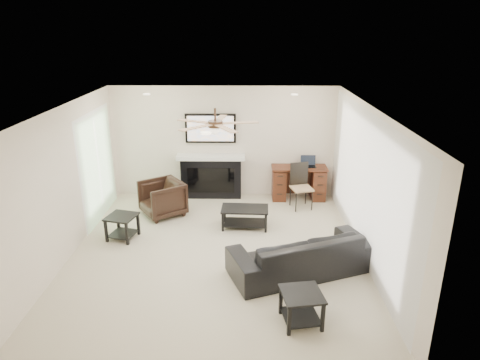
{
  "coord_description": "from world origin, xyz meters",
  "views": [
    {
      "loc": [
        0.48,
        -6.53,
        3.7
      ],
      "look_at": [
        0.38,
        0.54,
        1.15
      ],
      "focal_mm": 32.0,
      "sensor_mm": 36.0,
      "label": 1
    }
  ],
  "objects": [
    {
      "name": "desk",
      "position": [
        1.68,
        2.53,
        0.38
      ],
      "size": [
        1.22,
        0.56,
        0.76
      ],
      "primitive_type": "cube",
      "color": "#3A1F0E",
      "rests_on": "ground"
    },
    {
      "name": "fireplace_unit",
      "position": [
        -0.29,
        2.58,
        0.95
      ],
      "size": [
        1.52,
        0.34,
        1.91
      ],
      "primitive_type": "cube",
      "color": "black",
      "rests_on": "ground"
    },
    {
      "name": "desk_chair",
      "position": [
        1.68,
        1.98,
        0.48
      ],
      "size": [
        0.51,
        0.53,
        0.97
      ],
      "primitive_type": "cube",
      "rotation": [
        0.0,
        0.0,
        0.25
      ],
      "color": "black",
      "rests_on": "ground"
    },
    {
      "name": "coffee_table",
      "position": [
        0.47,
        1.03,
        0.2
      ],
      "size": [
        0.92,
        0.54,
        0.4
      ],
      "primitive_type": "cube",
      "rotation": [
        0.0,
        0.0,
        -0.04
      ],
      "color": "black",
      "rests_on": "ground"
    },
    {
      "name": "laptop",
      "position": [
        1.88,
        2.51,
        0.88
      ],
      "size": [
        0.33,
        0.24,
        0.23
      ],
      "primitive_type": "cube",
      "color": "black",
      "rests_on": "desk"
    },
    {
      "name": "end_table_near",
      "position": [
        1.22,
        -1.82,
        0.23
      ],
      "size": [
        0.6,
        0.6,
        0.45
      ],
      "primitive_type": "cube",
      "rotation": [
        0.0,
        0.0,
        0.17
      ],
      "color": "black",
      "rests_on": "ground"
    },
    {
      "name": "armchair",
      "position": [
        -1.23,
        1.58,
        0.37
      ],
      "size": [
        1.1,
        1.1,
        0.73
      ],
      "primitive_type": "imported",
      "rotation": [
        0.0,
        0.0,
        -0.97
      ],
      "color": "black",
      "rests_on": "ground"
    },
    {
      "name": "end_table_left",
      "position": [
        -1.78,
        0.53,
        0.23
      ],
      "size": [
        0.61,
        0.61,
        0.45
      ],
      "primitive_type": "cube",
      "rotation": [
        0.0,
        0.0,
        -0.25
      ],
      "color": "black",
      "rests_on": "ground"
    },
    {
      "name": "sofa",
      "position": [
        1.37,
        -0.57,
        0.33
      ],
      "size": [
        2.43,
        1.64,
        0.66
      ],
      "primitive_type": "imported",
      "rotation": [
        0.0,
        0.0,
        3.51
      ],
      "color": "black",
      "rests_on": "ground"
    },
    {
      "name": "room_shell",
      "position": [
        0.19,
        0.08,
        1.68
      ],
      "size": [
        5.5,
        5.54,
        2.52
      ],
      "color": "#C1B79B",
      "rests_on": "ground"
    }
  ]
}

